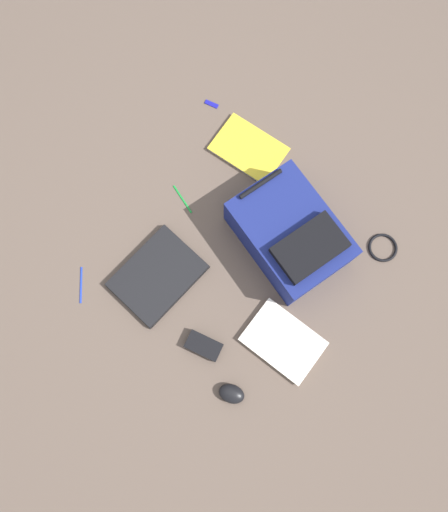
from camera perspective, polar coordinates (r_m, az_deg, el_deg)
ground_plane at (r=1.87m, az=1.30°, el=-0.71°), size 3.42×3.42×0.00m
backpack at (r=1.81m, az=7.74°, el=2.49°), size 0.41×0.49×0.21m
laptop at (r=1.86m, az=-7.73°, el=-2.29°), size 0.34×0.27×0.03m
book_comic at (r=1.83m, az=6.91°, el=-9.83°), size 0.19×0.27×0.02m
book_manual at (r=2.01m, az=2.90°, el=12.31°), size 0.20×0.28×0.02m
computer_mouse at (r=1.81m, az=0.88°, el=-15.74°), size 0.09×0.11×0.04m
cable_coil at (r=1.97m, az=18.01°, el=0.93°), size 0.11×0.11×0.01m
power_brick at (r=1.81m, az=-2.37°, el=-10.39°), size 0.10×0.14×0.03m
pen_black at (r=1.93m, az=-16.34°, el=-3.25°), size 0.11×0.09×0.01m
pen_blue at (r=1.94m, az=-4.86°, el=6.64°), size 0.05×0.13×0.01m
usb_stick at (r=2.10m, az=-1.46°, el=17.29°), size 0.03×0.06×0.01m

